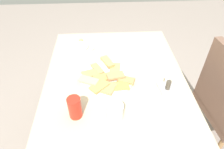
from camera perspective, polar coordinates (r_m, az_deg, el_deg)
ground_plane at (r=1.78m, az=0.70°, el=-18.02°), size 6.00×6.00×0.00m
dining_table at (r=1.28m, az=0.93°, el=-3.54°), size 1.12×0.85×0.70m
pide_platter at (r=1.22m, az=-1.40°, el=-0.77°), size 0.34×0.34×0.05m
salad_plate_greens at (r=1.50m, az=-8.92°, el=7.83°), size 0.19×0.19×0.05m
salad_plate_rice at (r=1.48m, az=6.14°, el=7.64°), size 0.21×0.21×0.05m
soda_can at (r=1.01m, az=-10.53°, el=-9.20°), size 0.09×0.09×0.12m
drinking_glass at (r=1.00m, az=0.98°, el=-10.48°), size 0.08×0.08×0.09m
paper_napkin at (r=0.95m, az=6.06°, el=-19.32°), size 0.13×0.13×0.00m
fork at (r=0.95m, az=4.94°, el=-19.29°), size 0.20×0.03×0.00m
spoon at (r=0.95m, az=7.21°, el=-19.11°), size 0.18×0.03×0.00m
condiment_caddy at (r=1.20m, az=15.36°, el=-3.03°), size 0.10×0.10×0.07m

